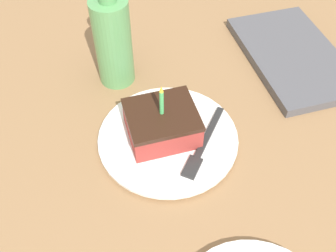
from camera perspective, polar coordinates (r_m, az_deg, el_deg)
name	(u,v)px	position (r m, az deg, el deg)	size (l,w,h in m)	color
ground_plane	(163,161)	(0.73, -0.80, -5.04)	(2.40, 2.40, 0.04)	olive
plate	(168,138)	(0.72, 0.00, -1.80)	(0.26, 0.26, 0.02)	white
cake_slice	(162,123)	(0.70, -0.89, 0.40)	(0.11, 0.12, 0.12)	#99332D
fork	(203,146)	(0.70, 5.04, -2.88)	(0.14, 0.12, 0.00)	#262626
bottle	(113,39)	(0.79, -8.02, 12.36)	(0.07, 0.07, 0.25)	#599959
marble_board	(293,56)	(0.93, 17.66, 9.71)	(0.31, 0.19, 0.02)	#4C4C51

